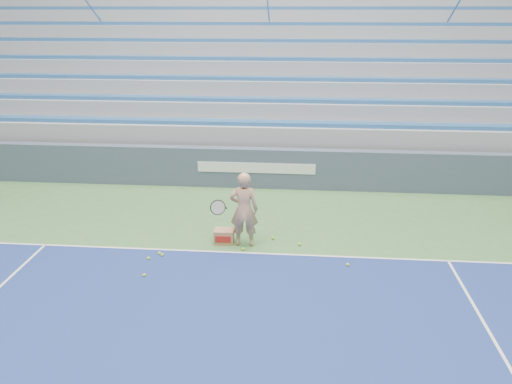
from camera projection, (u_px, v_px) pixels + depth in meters
The scene contains 12 objects.
sponsor_barrier at pixel (257, 168), 13.66m from camera, with size 30.00×0.32×1.10m.
bleachers at pixel (270, 74), 18.37m from camera, with size 31.00×9.15×7.30m.
tennis_player at pixel (244, 210), 10.18m from camera, with size 0.90×0.81×1.60m.
ball_box at pixel (224, 236), 10.51m from camera, with size 0.42×0.33×0.31m.
tennis_ball_0 at pixel (348, 265), 9.59m from camera, with size 0.07×0.07×0.07m, color #ADDD2D.
tennis_ball_1 at pixel (159, 253), 10.03m from camera, with size 0.07×0.07×0.07m, color #ADDD2D.
tennis_ball_2 at pixel (299, 244), 10.43m from camera, with size 0.07×0.07×0.07m, color #ADDD2D.
tennis_ball_3 at pixel (243, 249), 10.21m from camera, with size 0.07×0.07×0.07m, color #ADDD2D.
tennis_ball_4 at pixel (149, 258), 9.83m from camera, with size 0.07×0.07×0.07m, color #ADDD2D.
tennis_ball_5 at pixel (144, 275), 9.22m from camera, with size 0.07×0.07×0.07m, color #ADDD2D.
tennis_ball_6 at pixel (162, 255), 9.97m from camera, with size 0.07×0.07×0.07m, color #ADDD2D.
tennis_ball_7 at pixel (273, 238), 10.70m from camera, with size 0.07×0.07×0.07m, color #ADDD2D.
Camera 1 is at (1.10, 2.90, 4.69)m, focal length 35.00 mm.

